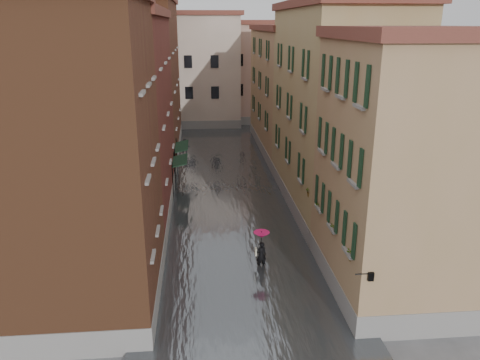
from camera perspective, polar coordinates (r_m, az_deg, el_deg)
name	(u,v)px	position (r m, az deg, el deg)	size (l,w,h in m)	color
ground	(242,272)	(24.46, 0.22, -11.12)	(120.00, 120.00, 0.00)	#525254
floodwater	(226,186)	(36.26, -1.69, -0.79)	(10.00, 60.00, 0.20)	#4E5256
building_left_near	(79,165)	(20.58, -19.01, 1.71)	(6.00, 8.00, 13.00)	brown
building_left_mid	(120,120)	(31.13, -14.40, 7.13)	(6.00, 14.00, 12.50)	maroon
building_left_far	(144,81)	(45.72, -11.62, 11.77)	(6.00, 16.00, 14.00)	brown
building_right_near	(402,173)	(22.09, 19.13, 0.78)	(6.00, 8.00, 11.50)	#987A4E
building_right_mid	(334,112)	(31.96, 11.41, 8.09)	(6.00, 14.00, 13.00)	tan
building_right_far	(291,92)	(46.48, 6.19, 10.58)	(6.00, 16.00, 11.50)	#987A4E
building_end_cream	(189,71)	(59.43, -6.23, 13.03)	(12.00, 9.00, 13.00)	beige
building_end_pink	(259,73)	(61.98, 2.37, 12.88)	(10.00, 9.00, 12.00)	tan
awning_near	(179,161)	(34.70, -7.40, 2.26)	(1.09, 2.89, 2.80)	black
awning_far	(181,147)	(38.74, -7.18, 4.01)	(1.09, 3.37, 2.80)	black
wall_lantern	(370,276)	(18.77, 15.56, -11.19)	(0.71, 0.22, 0.35)	black
window_planters	(329,212)	(22.93, 10.74, -3.80)	(0.59, 8.29, 0.84)	brown
pedestrian_main	(261,247)	(24.22, 2.61, -8.18)	(0.85, 0.85, 2.06)	black
pedestrian_far	(186,148)	(45.05, -6.66, 3.95)	(0.82, 0.64, 1.69)	black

